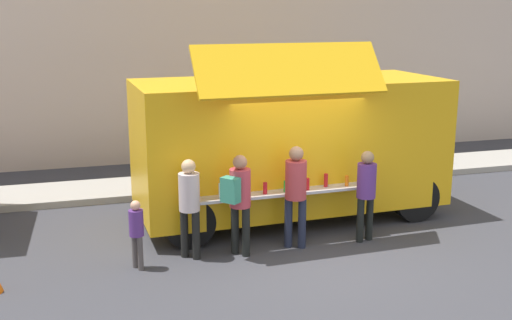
# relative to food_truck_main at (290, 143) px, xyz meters

# --- Properties ---
(ground_plane) EXTENTS (60.00, 60.00, 0.00)m
(ground_plane) POSITION_rel_food_truck_main_xyz_m (-0.25, -1.95, -1.50)
(ground_plane) COLOR #38383D
(curb_strip) EXTENTS (28.00, 1.60, 0.15)m
(curb_strip) POSITION_rel_food_truck_main_xyz_m (-4.00, 2.62, -1.43)
(curb_strip) COLOR #9E998E
(curb_strip) RESTS_ON ground
(food_truck_main) EXTENTS (5.99, 3.22, 3.49)m
(food_truck_main) POSITION_rel_food_truck_main_xyz_m (0.00, 0.00, 0.00)
(food_truck_main) COLOR #F0AD14
(food_truck_main) RESTS_ON ground
(trash_bin) EXTENTS (0.60, 0.60, 0.92)m
(trash_bin) POSITION_rel_food_truck_main_xyz_m (4.06, 2.32, -1.04)
(trash_bin) COLOR #2D6139
(trash_bin) RESTS_ON ground
(customer_front_ordering) EXTENTS (0.37, 0.37, 1.80)m
(customer_front_ordering) POSITION_rel_food_truck_main_xyz_m (-0.46, -1.61, -0.43)
(customer_front_ordering) COLOR #1F2437
(customer_front_ordering) RESTS_ON ground
(customer_mid_with_backpack) EXTENTS (0.55, 0.52, 1.72)m
(customer_mid_with_backpack) POSITION_rel_food_truck_main_xyz_m (-1.49, -1.70, -0.44)
(customer_mid_with_backpack) COLOR black
(customer_mid_with_backpack) RESTS_ON ground
(customer_rear_waiting) EXTENTS (0.34, 0.34, 1.69)m
(customer_rear_waiting) POSITION_rel_food_truck_main_xyz_m (-2.29, -1.58, -0.49)
(customer_rear_waiting) COLOR black
(customer_rear_waiting) RESTS_ON ground
(customer_extra_browsing) EXTENTS (0.34, 0.34, 1.65)m
(customer_extra_browsing) POSITION_rel_food_truck_main_xyz_m (0.84, -1.67, -0.52)
(customer_extra_browsing) COLOR black
(customer_extra_browsing) RESTS_ON ground
(child_near_queue) EXTENTS (0.23, 0.23, 1.14)m
(child_near_queue) POSITION_rel_food_truck_main_xyz_m (-3.18, -1.79, -0.82)
(child_near_queue) COLOR #4C4543
(child_near_queue) RESTS_ON ground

